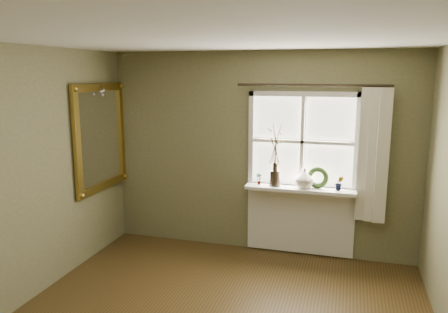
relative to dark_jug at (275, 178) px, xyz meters
name	(u,v)px	position (x,y,z in m)	size (l,w,h in m)	color
ceiling	(201,35)	(-0.23, -2.12, 1.58)	(4.50, 4.50, 0.00)	silver
wall_back	(260,153)	(-0.23, 0.18, 0.28)	(4.00, 0.10, 2.60)	#6A6946
window_frame	(302,142)	(0.32, 0.11, 0.46)	(1.36, 0.06, 1.24)	silver
window_sill	(300,189)	(0.32, 0.00, -0.12)	(1.36, 0.26, 0.04)	silver
window_apron	(300,220)	(0.32, 0.11, -0.56)	(1.36, 0.04, 0.88)	silver
dark_jug	(275,178)	(0.00, 0.00, 0.00)	(0.13, 0.13, 0.20)	black
cream_vase	(304,178)	(0.37, 0.00, 0.02)	(0.24, 0.24, 0.25)	silver
wreath	(318,180)	(0.52, 0.04, 0.00)	(0.27, 0.27, 0.06)	#293F1C
potted_plant_left	(259,179)	(-0.21, 0.00, -0.02)	(0.08, 0.05, 0.15)	#293F1C
potted_plant_right	(339,183)	(0.79, 0.00, -0.01)	(0.10, 0.08, 0.18)	#293F1C
curtain	(373,156)	(1.16, 0.01, 0.35)	(0.36, 0.12, 1.59)	beige
curtain_rod	(312,85)	(0.42, 0.05, 1.16)	(0.03, 0.03, 1.84)	black
gilt_mirror	(101,137)	(-2.20, -0.42, 0.49)	(0.10, 1.15, 1.37)	white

